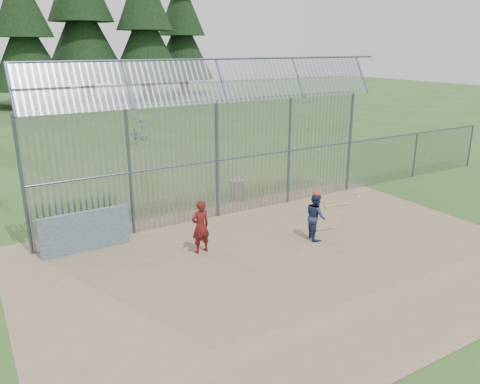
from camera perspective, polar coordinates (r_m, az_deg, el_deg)
ground at (r=13.54m, az=4.38°, el=-7.45°), size 120.00×120.00×0.00m
dirt_infield at (r=13.17m, az=5.64°, el=-8.18°), size 14.00×10.00×0.02m
dugout_wall at (r=14.08m, az=-18.31°, el=-4.58°), size 2.50×0.12×1.20m
batter at (r=14.37m, az=9.20°, el=-2.93°), size 0.74×0.84×1.44m
onlooker at (r=13.29m, az=-4.84°, el=-4.22°), size 0.60×0.42×1.55m
bg_kid_standing at (r=30.31m, az=-11.77°, el=7.66°), size 0.84×0.80×1.45m
bg_kid_seated at (r=28.47m, az=-12.70°, el=6.55°), size 0.65×0.48×1.02m
batting_gear at (r=14.30m, az=10.13°, el=-0.63°), size 1.89×0.37×0.59m
trash_can at (r=18.06m, az=-0.38°, el=0.36°), size 0.56×0.56×0.82m
backstop_fence at (r=16.48m, az=2.86°, el=5.77°), size 20.09×0.81×5.30m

